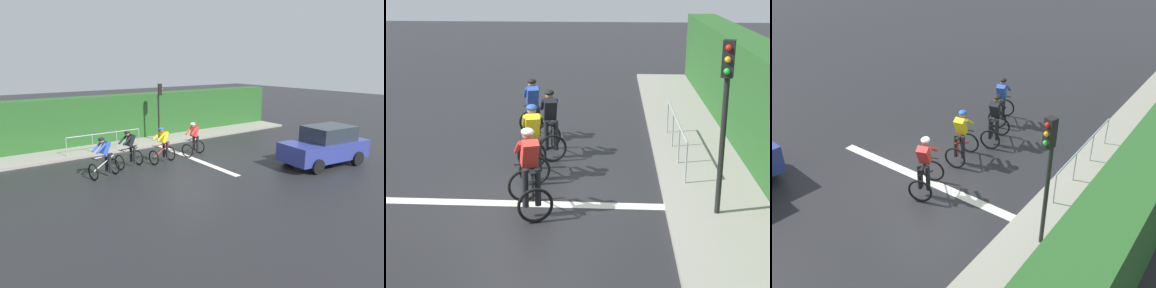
# 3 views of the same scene
# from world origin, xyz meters

# --- Properties ---
(ground_plane) EXTENTS (80.00, 80.00, 0.00)m
(ground_plane) POSITION_xyz_m (0.00, 0.00, 0.00)
(ground_plane) COLOR black
(sidewalk_kerb) EXTENTS (2.80, 24.11, 0.12)m
(sidewalk_kerb) POSITION_xyz_m (4.19, 2.00, 0.06)
(sidewalk_kerb) COLOR gray
(sidewalk_kerb) RESTS_ON ground
(stone_wall_low) EXTENTS (0.44, 24.11, 0.53)m
(stone_wall_low) POSITION_xyz_m (5.09, 2.00, 0.27)
(stone_wall_low) COLOR gray
(stone_wall_low) RESTS_ON ground
(hedge_wall) EXTENTS (1.10, 24.11, 2.68)m
(hedge_wall) POSITION_xyz_m (5.39, 2.00, 1.34)
(hedge_wall) COLOR #265623
(hedge_wall) RESTS_ON ground
(road_marking_stop_line) EXTENTS (7.00, 0.30, 0.01)m
(road_marking_stop_line) POSITION_xyz_m (0.00, 0.05, 0.00)
(road_marking_stop_line) COLOR silver
(road_marking_stop_line) RESTS_ON ground
(cyclist_lead) EXTENTS (0.92, 1.21, 1.66)m
(cyclist_lead) POSITION_xyz_m (-0.41, 4.51, 0.80)
(cyclist_lead) COLOR black
(cyclist_lead) RESTS_ON ground
(cyclist_second) EXTENTS (0.90, 1.20, 1.66)m
(cyclist_second) POSITION_xyz_m (0.21, 3.11, 0.80)
(cyclist_second) COLOR black
(cyclist_second) RESTS_ON ground
(cyclist_mid) EXTENTS (0.88, 1.19, 1.66)m
(cyclist_mid) POSITION_xyz_m (-0.00, 1.55, 0.80)
(cyclist_mid) COLOR black
(cyclist_mid) RESTS_ON ground
(cyclist_fourth) EXTENTS (1.01, 1.25, 1.66)m
(cyclist_fourth) POSITION_xyz_m (0.20, -0.35, 0.80)
(cyclist_fourth) COLOR black
(cyclist_fourth) RESTS_ON ground
(traffic_light_near_crossing) EXTENTS (0.25, 0.31, 3.34)m
(traffic_light_near_crossing) POSITION_xyz_m (3.70, -0.47, 2.22)
(traffic_light_near_crossing) COLOR black
(traffic_light_near_crossing) RESTS_ON ground
(pedestrian_railing_kerbside) EXTENTS (0.09, 3.93, 1.03)m
(pedestrian_railing_kerbside) POSITION_xyz_m (3.29, 3.04, 0.80)
(pedestrian_railing_kerbside) COLOR #999EA3
(pedestrian_railing_kerbside) RESTS_ON ground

